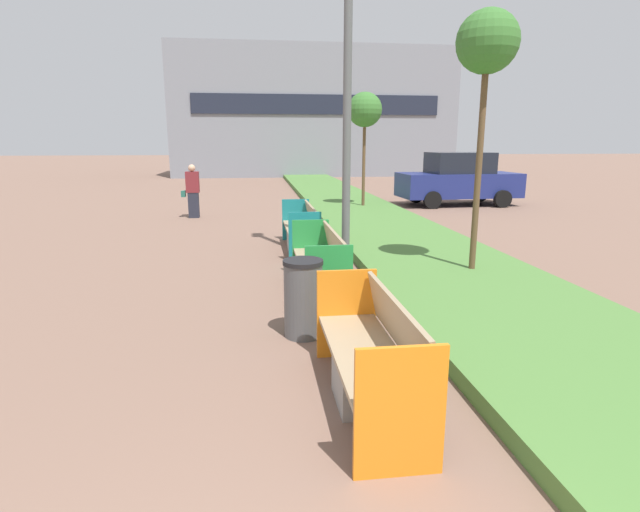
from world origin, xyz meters
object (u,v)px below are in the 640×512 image
Objects in this scene: parked_car_distant at (458,179)px; pedestrian_walking at (193,191)px; street_lamp_post at (348,5)px; sapling_tree_near at (487,47)px; bench_orange_frame at (371,363)px; litter_bin at (303,298)px; sapling_tree_far at (365,111)px; bench_green_frame at (321,268)px; bench_teal_frame at (302,232)px.

pedestrian_walking is at bearing -170.06° from parked_car_distant.
street_lamp_post is 1.91× the size of sapling_tree_near.
bench_orange_frame is 0.25× the size of street_lamp_post.
street_lamp_post reaches higher than sapling_tree_near.
pedestrian_walking is at bearing 103.64° from litter_bin.
sapling_tree_far reaches higher than pedestrian_walking.
pedestrian_walking is at bearing 109.17° from bench_green_frame.
street_lamp_post is at bearing 155.10° from sapling_tree_near.
sapling_tree_far is (0.00, 8.48, -0.43)m from sapling_tree_near.
bench_teal_frame is at bearing 84.89° from litter_bin.
bench_teal_frame is 0.28× the size of street_lamp_post.
bench_teal_frame is 2.41× the size of litter_bin.
sapling_tree_near reaches higher than bench_orange_frame.
pedestrian_walking is (-2.36, 9.72, 0.33)m from litter_bin.
bench_orange_frame is at bearing -90.02° from bench_teal_frame.
street_lamp_post is at bearing -63.10° from pedestrian_walking.
street_lamp_post is 8.32m from pedestrian_walking.
sapling_tree_near is at bearing 35.18° from litter_bin.
pedestrian_walking is (-3.40, 6.71, -3.55)m from street_lamp_post.
litter_bin is (-0.43, -4.81, 0.09)m from bench_teal_frame.
street_lamp_post is 2.11× the size of sapling_tree_far.
bench_green_frame is (0.00, 3.31, 0.01)m from bench_orange_frame.
bench_green_frame reaches higher than litter_bin.
bench_teal_frame is 4.83m from litter_bin.
sapling_tree_near is at bearing -46.44° from bench_teal_frame.
pedestrian_walking reaches higher than litter_bin.
bench_orange_frame is 5.56m from sapling_tree_near.
litter_bin is at bearing -122.05° from parked_car_distant.
street_lamp_post is at bearing 82.45° from bench_orange_frame.
sapling_tree_far reaches higher than bench_orange_frame.
bench_orange_frame is 1.67m from litter_bin.
sapling_tree_far reaches higher than bench_teal_frame.
bench_green_frame is 1.75m from litter_bin.
sapling_tree_near reaches higher than pedestrian_walking.
sapling_tree_near is (2.57, 3.72, 3.24)m from bench_orange_frame.
bench_orange_frame is at bearing -97.55° from street_lamp_post.
sapling_tree_far is at bearing 90.00° from sapling_tree_near.
bench_green_frame and bench_teal_frame have the same top height.
sapling_tree_far is 5.93m from pedestrian_walking.
bench_teal_frame is (0.00, 3.11, 0.00)m from bench_green_frame.
parked_car_distant is at bearing 57.89° from bench_green_frame.
bench_teal_frame reaches higher than litter_bin.
parked_car_distant reaches higher than bench_orange_frame.
sapling_tree_near is at bearing 55.40° from bench_orange_frame.
bench_orange_frame is at bearing -90.04° from bench_green_frame.
sapling_tree_near reaches higher than sapling_tree_far.
pedestrian_walking reaches higher than bench_orange_frame.
bench_orange_frame is 2.21× the size of litter_bin.
street_lamp_post reaches higher than sapling_tree_far.
sapling_tree_near is at bearing -54.87° from pedestrian_walking.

